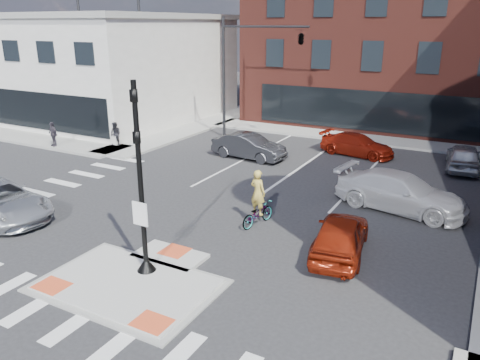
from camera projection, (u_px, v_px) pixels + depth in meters
The scene contains 17 objects.
ground at pixel (139, 279), 14.62m from camera, with size 120.00×120.00×0.00m, color #28282B.
refuge_island at pixel (133, 281), 14.39m from camera, with size 5.40×4.65×0.13m.
sidewalk_nw at pixel (99, 129), 34.93m from camera, with size 23.50×20.50×0.15m.
sidewalk_n at pixel (388, 141), 31.52m from camera, with size 26.00×3.00×0.15m, color gray.
building_nw at pixel (90, 65), 39.89m from camera, with size 20.40×16.40×14.40m.
building_n at pixel (425, 21), 37.38m from camera, with size 24.40×18.40×15.50m.
building_far_left at pixel (387, 45), 58.09m from camera, with size 10.00×12.00×10.00m, color slate.
signal_pole at pixel (142, 205), 14.20m from camera, with size 0.60×0.60×5.98m.
mast_arm_signal at pixel (279, 47), 29.19m from camera, with size 6.10×2.24×8.00m.
red_sedan at pixel (340, 235), 15.98m from camera, with size 1.67×4.16×1.42m, color maroon.
white_pickup at pixel (400, 192), 19.82m from camera, with size 2.23×5.49×1.59m, color white.
bg_car_dark at pixel (249, 146), 27.46m from camera, with size 1.54×4.43×1.46m, color #26272B.
bg_car_silver at pixel (464, 157), 25.34m from camera, with size 1.69×4.21×1.43m, color silver.
bg_car_red at pixel (357, 145), 28.16m from camera, with size 1.81×4.46×1.29m, color maroon.
cyclist at pixel (258, 207), 18.32m from camera, with size 1.00×1.91×2.28m.
pedestrian_a at pixel (116, 134), 29.77m from camera, with size 0.74×0.57×1.52m, color black.
pedestrian_b at pixel (53, 134), 29.65m from camera, with size 0.91×0.38×1.55m, color #322C36.
Camera 1 is at (8.96, -9.77, 7.59)m, focal length 35.00 mm.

